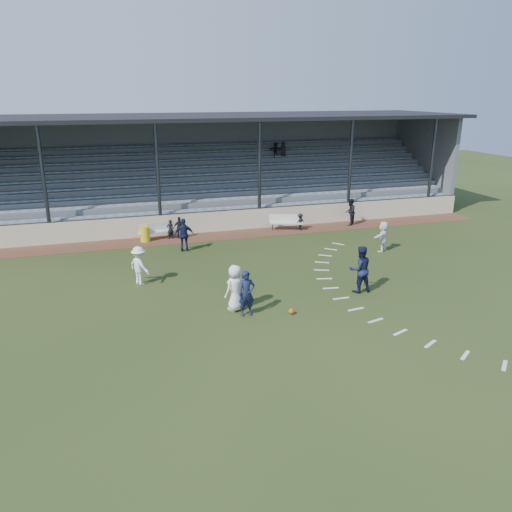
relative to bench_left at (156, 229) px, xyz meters
The scene contains 19 objects.
ground 11.41m from the bench_left, 72.69° to the right, with size 90.00×90.00×0.00m, color #2A3716.
cinder_track 3.46m from the bench_left, ahead, with size 34.00×2.00×0.02m, color #563022.
retaining_wall 3.46m from the bench_left, 11.12° to the left, with size 34.00×0.18×1.20m, color beige.
bench_left is the anchor object (origin of this frame).
bench_right 7.77m from the bench_left, ahead, with size 2.03×1.06×0.95m.
trash_bin 0.71m from the bench_left, 152.93° to the right, with size 0.53×0.53×0.84m, color yellow.
football 12.31m from the bench_left, 72.13° to the right, with size 0.23×0.23×0.23m, color #C14F0B.
player_white_lead 10.88m from the bench_left, 80.13° to the right, with size 0.88×0.57×1.81m, color white.
player_navy_lead 11.51m from the bench_left, 79.27° to the right, with size 0.64×0.42×1.75m, color #151A3A.
player_navy_mid 12.72m from the bench_left, 55.10° to the right, with size 0.97×0.75×1.99m, color #151A3A.
player_white_wing 7.03m from the bench_left, 101.57° to the right, with size 1.10×0.63×1.70m, color white.
player_navy_wing 2.96m from the bench_left, 65.77° to the right, with size 1.03×0.43×1.76m, color #151A3A.
player_white_back 12.52m from the bench_left, 27.09° to the right, with size 1.48×0.47×1.60m, color white.
official 11.99m from the bench_left, ahead, with size 0.81×0.63×1.67m, color black.
sub_left_near 0.82m from the bench_left, 12.86° to the right, with size 0.41×0.27×1.11m, color black.
sub_left_far 1.36m from the bench_left, 10.61° to the right, with size 0.73×0.30×1.25m, color black.
sub_right 8.60m from the bench_left, ahead, with size 0.64×0.37×0.99m, color black.
grandstand 6.56m from the bench_left, 57.74° to the left, with size 34.60×9.00×6.61m.
penalty_arc 13.24m from the bench_left, 55.38° to the right, with size 3.89×14.63×0.01m.
Camera 1 is at (-5.89, -16.85, 7.94)m, focal length 35.00 mm.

